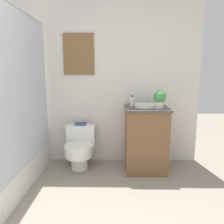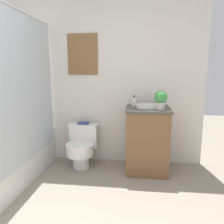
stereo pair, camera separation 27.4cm
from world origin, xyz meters
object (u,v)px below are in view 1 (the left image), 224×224
sink (146,105)px  potted_plant (160,98)px  book_on_tank (81,124)px  soap_bottle (132,101)px  toilet (80,147)px

sink → potted_plant: bearing=-47.1°
sink → book_on_tank: sink is taller
soap_bottle → book_on_tank: soap_bottle is taller
toilet → book_on_tank: size_ratio=3.81×
toilet → book_on_tank: 0.32m
soap_bottle → potted_plant: size_ratio=0.63×
sink → potted_plant: 0.24m
potted_plant → book_on_tank: potted_plant is taller
book_on_tank → soap_bottle: bearing=-5.2°
toilet → soap_bottle: size_ratio=3.99×
potted_plant → soap_bottle: bearing=145.6°
potted_plant → book_on_tank: 1.17m
sink → book_on_tank: bearing=171.4°
toilet → soap_bottle: 0.96m
soap_bottle → book_on_tank: size_ratio=0.95×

